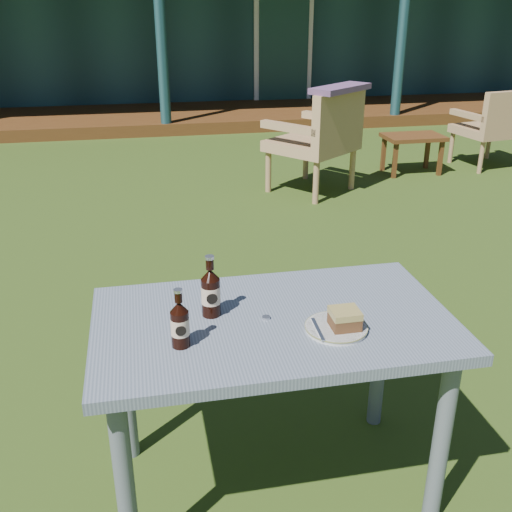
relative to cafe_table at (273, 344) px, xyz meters
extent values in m
plane|color=#334916|center=(0.00, 1.60, -0.62)|extent=(80.00, 80.00, 0.00)
cube|color=#17383D|center=(0.00, 11.10, 0.68)|extent=(15.00, 6.00, 2.60)
cube|color=#502D13|center=(0.00, 7.20, -0.54)|extent=(15.00, 1.80, 0.16)
cylinder|color=#17383D|center=(0.00, 6.40, 0.61)|extent=(0.14, 0.14, 2.45)
cylinder|color=#17383D|center=(3.25, 6.40, 0.61)|extent=(0.14, 0.14, 2.45)
cube|color=white|center=(2.00, 8.08, 0.38)|extent=(0.95, 0.06, 2.00)
cube|color=#193D38|center=(2.00, 8.05, 0.38)|extent=(0.80, 0.04, 1.85)
cube|color=slate|center=(0.00, 0.00, 0.08)|extent=(1.20, 0.70, 0.04)
cylinder|color=slate|center=(-0.52, -0.27, -0.28)|extent=(0.06, 0.06, 0.68)
cylinder|color=slate|center=(0.52, -0.27, -0.28)|extent=(0.06, 0.06, 0.68)
cylinder|color=slate|center=(-0.52, 0.27, -0.28)|extent=(0.06, 0.06, 0.68)
cylinder|color=slate|center=(0.52, 0.27, -0.28)|extent=(0.06, 0.06, 0.68)
cylinder|color=silver|center=(0.18, -0.11, 0.11)|extent=(0.20, 0.20, 0.01)
cylinder|color=olive|center=(0.18, -0.11, 0.11)|extent=(0.20, 0.20, 0.00)
cube|color=#4E2F19|center=(0.20, -0.12, 0.14)|extent=(0.09, 0.08, 0.04)
cube|color=#9B8845|center=(0.20, -0.12, 0.17)|extent=(0.09, 0.09, 0.02)
cube|color=silver|center=(0.12, -0.12, 0.12)|extent=(0.02, 0.14, 0.00)
cylinder|color=black|center=(-0.20, 0.07, 0.17)|extent=(0.06, 0.06, 0.13)
cone|color=black|center=(-0.20, 0.07, 0.25)|extent=(0.06, 0.06, 0.04)
cylinder|color=black|center=(-0.20, 0.07, 0.29)|extent=(0.03, 0.03, 0.04)
cylinder|color=silver|center=(-0.20, 0.07, 0.31)|extent=(0.03, 0.03, 0.01)
cylinder|color=beige|center=(-0.20, 0.07, 0.18)|extent=(0.06, 0.06, 0.06)
cylinder|color=black|center=(-0.20, 0.03, 0.18)|extent=(0.04, 0.00, 0.04)
cylinder|color=black|center=(-0.32, -0.11, 0.16)|extent=(0.06, 0.06, 0.12)
cone|color=black|center=(-0.32, -0.11, 0.24)|extent=(0.06, 0.06, 0.03)
cylinder|color=black|center=(-0.32, -0.11, 0.27)|extent=(0.02, 0.02, 0.03)
cylinder|color=silver|center=(-0.32, -0.11, 0.29)|extent=(0.03, 0.03, 0.01)
cylinder|color=beige|center=(-0.32, -0.11, 0.17)|extent=(0.06, 0.06, 0.05)
cylinder|color=black|center=(-0.32, -0.14, 0.17)|extent=(0.03, 0.00, 0.03)
cylinder|color=silver|center=(-0.02, 0.00, 0.11)|extent=(0.03, 0.03, 0.01)
cube|color=#AA8155|center=(1.19, 3.61, -0.18)|extent=(0.96, 0.95, 0.10)
cube|color=#AA8155|center=(1.37, 3.39, 0.10)|extent=(0.61, 0.50, 0.46)
cube|color=#AA8155|center=(1.43, 3.82, 0.02)|extent=(0.44, 0.53, 0.07)
cube|color=#AA8155|center=(0.93, 3.44, 0.02)|extent=(0.44, 0.53, 0.07)
cylinder|color=#AA8155|center=(1.26, 4.01, -0.42)|extent=(0.06, 0.06, 0.39)
cylinder|color=#AA8155|center=(0.79, 3.65, -0.42)|extent=(0.06, 0.06, 0.39)
cylinder|color=#AA8155|center=(1.60, 3.58, -0.42)|extent=(0.06, 0.06, 0.39)
cylinder|color=#AA8155|center=(1.13, 3.21, -0.42)|extent=(0.06, 0.06, 0.39)
cube|color=#AA8155|center=(3.32, 4.12, -0.23)|extent=(0.71, 0.68, 0.09)
cube|color=#AA8155|center=(3.36, 3.88, 0.01)|extent=(0.62, 0.19, 0.40)
cube|color=#AA8155|center=(3.59, 4.19, -0.06)|extent=(0.16, 0.54, 0.06)
cube|color=#AA8155|center=(3.05, 4.09, -0.06)|extent=(0.16, 0.54, 0.06)
cylinder|color=#AA8155|center=(3.53, 4.41, -0.45)|extent=(0.05, 0.05, 0.34)
cylinder|color=#AA8155|center=(3.02, 4.31, -0.45)|extent=(0.05, 0.05, 0.34)
cylinder|color=#AA8155|center=(3.11, 3.84, -0.45)|extent=(0.05, 0.05, 0.34)
cube|color=#64416A|center=(1.37, 3.39, 0.36)|extent=(0.66, 0.58, 0.05)
cube|color=#502D13|center=(2.40, 4.00, -0.24)|extent=(0.60, 0.40, 0.04)
cube|color=#502D13|center=(2.15, 3.85, -0.44)|extent=(0.04, 0.04, 0.36)
cube|color=#502D13|center=(2.65, 3.85, -0.44)|extent=(0.04, 0.04, 0.36)
cube|color=#502D13|center=(2.15, 4.15, -0.44)|extent=(0.04, 0.04, 0.36)
cube|color=#502D13|center=(2.65, 4.15, -0.44)|extent=(0.04, 0.04, 0.36)
camera|label=1|loc=(-0.40, -1.71, 1.09)|focal=42.00mm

